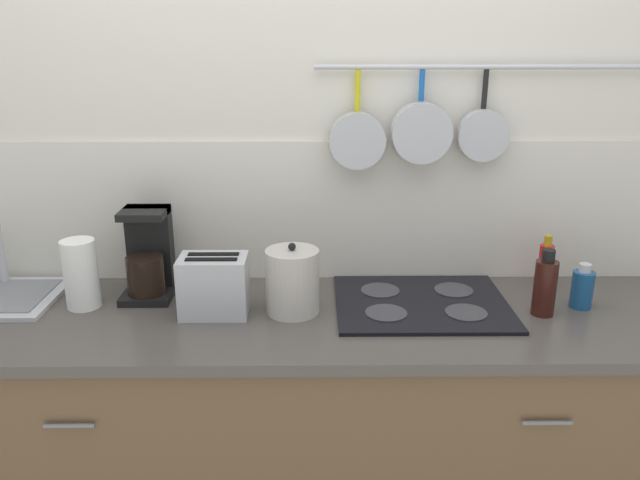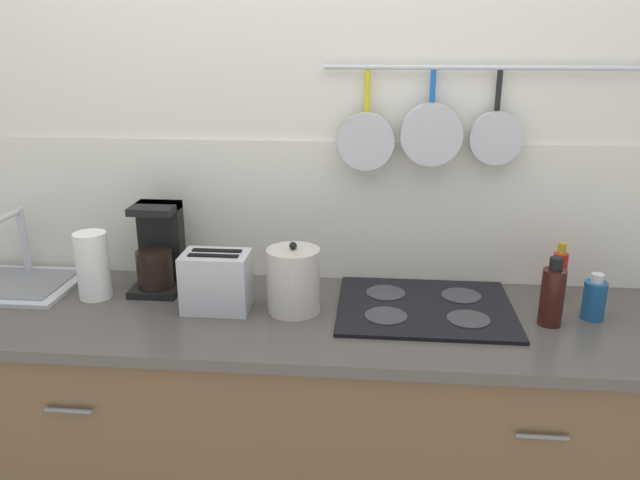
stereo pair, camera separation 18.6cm
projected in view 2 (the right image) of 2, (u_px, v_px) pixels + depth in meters
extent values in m
cube|color=silver|center=(320.00, 162.00, 2.18)|extent=(7.20, 0.06, 2.60)
cube|color=silver|center=(320.00, 209.00, 2.22)|extent=(7.20, 0.07, 0.50)
cylinder|color=#B7BABF|center=(498.00, 68.00, 1.97)|extent=(1.11, 0.02, 0.02)
cylinder|color=gold|center=(367.00, 91.00, 2.03)|extent=(0.02, 0.02, 0.13)
cylinder|color=#B7BABF|center=(366.00, 141.00, 2.05)|extent=(0.19, 0.06, 0.19)
cylinder|color=#1959B2|center=(433.00, 86.00, 2.01)|extent=(0.02, 0.02, 0.10)
cylinder|color=#B7BABF|center=(431.00, 134.00, 2.02)|extent=(0.20, 0.07, 0.20)
cylinder|color=black|center=(499.00, 91.00, 1.99)|extent=(0.02, 0.02, 0.13)
cylinder|color=#B7BABF|center=(496.00, 138.00, 2.02)|extent=(0.17, 0.04, 0.17)
cube|color=brown|center=(310.00, 438.00, 2.11)|extent=(2.65, 0.60, 0.85)
cylinder|color=slate|center=(69.00, 411.00, 1.79)|extent=(0.14, 0.01, 0.01)
cylinder|color=slate|center=(542.00, 437.00, 1.67)|extent=(0.14, 0.01, 0.01)
cube|color=#4C4742|center=(309.00, 319.00, 1.97)|extent=(2.69, 0.64, 0.03)
cube|color=#B7BABF|center=(9.00, 285.00, 2.18)|extent=(0.47, 0.34, 0.01)
cube|color=slate|center=(8.00, 283.00, 2.17)|extent=(0.40, 0.28, 0.00)
cylinder|color=#B7BABF|center=(24.00, 241.00, 2.26)|extent=(0.03, 0.03, 0.25)
cylinder|color=#B7BABF|center=(8.00, 216.00, 2.16)|extent=(0.02, 0.14, 0.02)
cylinder|color=white|center=(93.00, 265.00, 2.06)|extent=(0.11, 0.11, 0.23)
cube|color=black|center=(159.00, 287.00, 2.15)|extent=(0.16, 0.19, 0.02)
cube|color=black|center=(162.00, 243.00, 2.17)|extent=(0.15, 0.07, 0.30)
cylinder|color=black|center=(155.00, 269.00, 2.11)|extent=(0.12, 0.12, 0.13)
cube|color=black|center=(154.00, 208.00, 2.09)|extent=(0.15, 0.14, 0.02)
cube|color=#B7BABF|center=(217.00, 282.00, 1.98)|extent=(0.21, 0.14, 0.19)
cube|color=black|center=(213.00, 256.00, 1.92)|extent=(0.16, 0.03, 0.00)
cube|color=black|center=(217.00, 250.00, 1.97)|extent=(0.16, 0.03, 0.00)
cube|color=black|center=(181.00, 269.00, 1.97)|extent=(0.02, 0.02, 0.02)
cylinder|color=beige|center=(294.00, 280.00, 1.96)|extent=(0.17, 0.17, 0.21)
sphere|color=black|center=(293.00, 246.00, 1.93)|extent=(0.02, 0.02, 0.02)
cube|color=black|center=(425.00, 307.00, 2.00)|extent=(0.56, 0.46, 0.01)
cylinder|color=#38383D|center=(386.00, 316.00, 1.92)|extent=(0.13, 0.13, 0.00)
cylinder|color=#38383D|center=(468.00, 319.00, 1.90)|extent=(0.13, 0.13, 0.00)
cylinder|color=#38383D|center=(386.00, 293.00, 2.10)|extent=(0.13, 0.13, 0.00)
cylinder|color=#38383D|center=(461.00, 295.00, 2.07)|extent=(0.13, 0.13, 0.00)
cylinder|color=#33140F|center=(552.00, 297.00, 1.87)|extent=(0.07, 0.07, 0.18)
cylinder|color=black|center=(556.00, 264.00, 1.84)|extent=(0.04, 0.04, 0.04)
cylinder|color=red|center=(558.00, 277.00, 2.06)|extent=(0.05, 0.05, 0.16)
cylinder|color=#B28C19|center=(562.00, 248.00, 2.02)|extent=(0.03, 0.03, 0.04)
cylinder|color=navy|center=(594.00, 300.00, 1.92)|extent=(0.07, 0.07, 0.12)
cylinder|color=beige|center=(597.00, 278.00, 1.89)|extent=(0.04, 0.04, 0.03)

